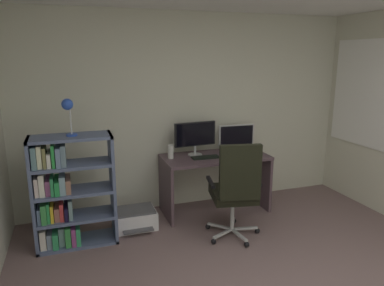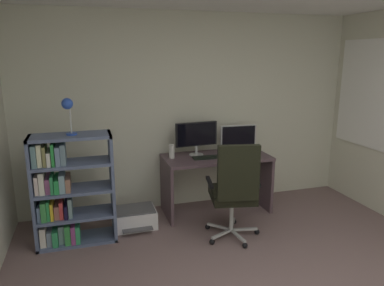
% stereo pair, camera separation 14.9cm
% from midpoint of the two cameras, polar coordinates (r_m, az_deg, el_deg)
% --- Properties ---
extents(wall_back, '(4.42, 0.10, 2.52)m').
position_cam_midpoint_polar(wall_back, '(4.83, -1.45, 4.93)').
color(wall_back, beige).
rests_on(wall_back, ground).
extents(window_pane, '(0.01, 1.59, 1.30)m').
position_cam_midpoint_polar(window_pane, '(5.10, 26.89, 6.62)').
color(window_pane, white).
extents(window_frame, '(0.02, 1.67, 1.38)m').
position_cam_midpoint_polar(window_frame, '(5.09, 26.83, 6.62)').
color(window_frame, white).
extents(desk, '(1.34, 0.63, 0.74)m').
position_cam_midpoint_polar(desk, '(4.70, 2.68, -4.40)').
color(desk, '#513E46').
rests_on(desk, ground).
extents(monitor_main, '(0.55, 0.18, 0.43)m').
position_cam_midpoint_polar(monitor_main, '(4.60, -0.44, 1.20)').
color(monitor_main, '#B2B5B7').
rests_on(monitor_main, desk).
extents(monitor_secondary, '(0.48, 0.18, 0.36)m').
position_cam_midpoint_polar(monitor_secondary, '(4.82, 6.05, 1.05)').
color(monitor_secondary, '#B2B5B7').
rests_on(monitor_secondary, desk).
extents(keyboard, '(0.34, 0.14, 0.02)m').
position_cam_midpoint_polar(keyboard, '(4.53, 1.18, -2.25)').
color(keyboard, black).
rests_on(keyboard, desk).
extents(computer_mouse, '(0.08, 0.11, 0.03)m').
position_cam_midpoint_polar(computer_mouse, '(4.65, 4.48, -1.77)').
color(computer_mouse, black).
rests_on(computer_mouse, desk).
extents(desktop_speaker, '(0.07, 0.07, 0.17)m').
position_cam_midpoint_polar(desktop_speaker, '(4.51, -4.29, -1.36)').
color(desktop_speaker, silver).
rests_on(desktop_speaker, desk).
extents(office_chair, '(0.63, 0.64, 1.12)m').
position_cam_midpoint_polar(office_chair, '(3.94, 5.73, -7.02)').
color(office_chair, '#B7BABC').
rests_on(office_chair, ground).
extents(bookshelf, '(0.83, 0.36, 1.19)m').
position_cam_midpoint_polar(bookshelf, '(4.09, -20.22, -7.58)').
color(bookshelf, slate).
rests_on(bookshelf, ground).
extents(desk_lamp, '(0.13, 0.11, 0.38)m').
position_cam_midpoint_polar(desk_lamp, '(3.86, -19.87, 5.11)').
color(desk_lamp, blue).
rests_on(desk_lamp, bookshelf).
extents(printer, '(0.49, 0.44, 0.23)m').
position_cam_midpoint_polar(printer, '(4.44, -9.89, -11.55)').
color(printer, silver).
rests_on(printer, ground).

